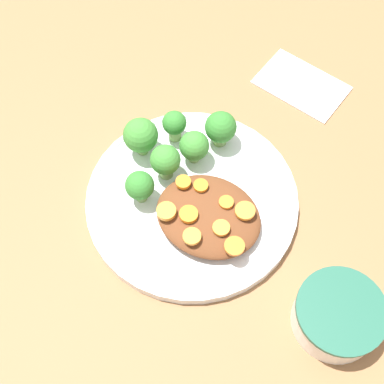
# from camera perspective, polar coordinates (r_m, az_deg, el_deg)

# --- Properties ---
(ground_plane) EXTENTS (4.00, 4.00, 0.00)m
(ground_plane) POSITION_cam_1_polar(r_m,az_deg,el_deg) (0.72, 0.00, -1.20)
(ground_plane) COLOR #8C603D
(plate) EXTENTS (0.28, 0.28, 0.02)m
(plate) POSITION_cam_1_polar(r_m,az_deg,el_deg) (0.71, 0.00, -0.80)
(plate) COLOR white
(plate) RESTS_ON ground_plane
(dip_bowl) EXTENTS (0.11, 0.11, 0.05)m
(dip_bowl) POSITION_cam_1_polar(r_m,az_deg,el_deg) (0.66, 15.33, -12.53)
(dip_bowl) COLOR white
(dip_bowl) RESTS_ON ground_plane
(stew_mound) EXTENTS (0.14, 0.12, 0.03)m
(stew_mound) POSITION_cam_1_polar(r_m,az_deg,el_deg) (0.68, 1.76, -2.55)
(stew_mound) COLOR brown
(stew_mound) RESTS_ON plate
(broccoli_floret_0) EXTENTS (0.04, 0.04, 0.05)m
(broccoli_floret_0) POSITION_cam_1_polar(r_m,az_deg,el_deg) (0.68, -5.59, 0.63)
(broccoli_floret_0) COLOR #7FA85B
(broccoli_floret_0) RESTS_ON plate
(broccoli_floret_1) EXTENTS (0.04, 0.04, 0.06)m
(broccoli_floret_1) POSITION_cam_1_polar(r_m,az_deg,el_deg) (0.73, 3.07, 6.84)
(broccoli_floret_1) COLOR #759E51
(broccoli_floret_1) RESTS_ON plate
(broccoli_floret_2) EXTENTS (0.04, 0.04, 0.05)m
(broccoli_floret_2) POSITION_cam_1_polar(r_m,az_deg,el_deg) (0.71, 0.24, 4.89)
(broccoli_floret_2) COLOR #7FA85B
(broccoli_floret_2) RESTS_ON plate
(broccoli_floret_3) EXTENTS (0.05, 0.05, 0.06)m
(broccoli_floret_3) POSITION_cam_1_polar(r_m,az_deg,el_deg) (0.72, -5.50, 5.99)
(broccoli_floret_3) COLOR #7FA85B
(broccoli_floret_3) RESTS_ON plate
(broccoli_floret_4) EXTENTS (0.03, 0.03, 0.05)m
(broccoli_floret_4) POSITION_cam_1_polar(r_m,az_deg,el_deg) (0.74, -1.89, 7.22)
(broccoli_floret_4) COLOR #7FA85B
(broccoli_floret_4) RESTS_ON plate
(broccoli_floret_5) EXTENTS (0.04, 0.04, 0.06)m
(broccoli_floret_5) POSITION_cam_1_polar(r_m,az_deg,el_deg) (0.70, -2.86, 3.34)
(broccoli_floret_5) COLOR #759E51
(broccoli_floret_5) RESTS_ON plate
(carrot_slice_0) EXTENTS (0.03, 0.03, 0.00)m
(carrot_slice_0) POSITION_cam_1_polar(r_m,az_deg,el_deg) (0.65, 4.55, -5.77)
(carrot_slice_0) COLOR orange
(carrot_slice_0) RESTS_ON stew_mound
(carrot_slice_1) EXTENTS (0.02, 0.02, 0.00)m
(carrot_slice_1) POSITION_cam_1_polar(r_m,az_deg,el_deg) (0.65, -0.01, -4.75)
(carrot_slice_1) COLOR orange
(carrot_slice_1) RESTS_ON stew_mound
(carrot_slice_2) EXTENTS (0.02, 0.02, 0.01)m
(carrot_slice_2) POSITION_cam_1_polar(r_m,az_deg,el_deg) (0.69, -0.89, 1.14)
(carrot_slice_2) COLOR orange
(carrot_slice_2) RESTS_ON stew_mound
(carrot_slice_3) EXTENTS (0.02, 0.02, 0.01)m
(carrot_slice_3) POSITION_cam_1_polar(r_m,az_deg,el_deg) (0.66, -0.36, -2.39)
(carrot_slice_3) COLOR orange
(carrot_slice_3) RESTS_ON stew_mound
(carrot_slice_4) EXTENTS (0.03, 0.03, 0.01)m
(carrot_slice_4) POSITION_cam_1_polar(r_m,az_deg,el_deg) (0.67, 5.59, -2.17)
(carrot_slice_4) COLOR orange
(carrot_slice_4) RESTS_ON stew_mound
(carrot_slice_5) EXTENTS (0.02, 0.02, 0.00)m
(carrot_slice_5) POSITION_cam_1_polar(r_m,az_deg,el_deg) (0.67, 3.78, -0.91)
(carrot_slice_5) COLOR orange
(carrot_slice_5) RESTS_ON stew_mound
(carrot_slice_6) EXTENTS (0.02, 0.02, 0.00)m
(carrot_slice_6) POSITION_cam_1_polar(r_m,az_deg,el_deg) (0.68, 0.94, 0.69)
(carrot_slice_6) COLOR orange
(carrot_slice_6) RESTS_ON stew_mound
(carrot_slice_7) EXTENTS (0.02, 0.02, 0.01)m
(carrot_slice_7) POSITION_cam_1_polar(r_m,az_deg,el_deg) (0.67, -2.76, -2.06)
(carrot_slice_7) COLOR orange
(carrot_slice_7) RESTS_ON stew_mound
(carrot_slice_8) EXTENTS (0.02, 0.02, 0.00)m
(carrot_slice_8) POSITION_cam_1_polar(r_m,az_deg,el_deg) (0.66, 3.13, -3.84)
(carrot_slice_8) COLOR orange
(carrot_slice_8) RESTS_ON stew_mound
(napkin) EXTENTS (0.14, 0.11, 0.01)m
(napkin) POSITION_cam_1_polar(r_m,az_deg,el_deg) (0.85, 11.61, 11.18)
(napkin) COLOR white
(napkin) RESTS_ON ground_plane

